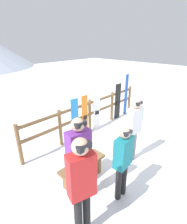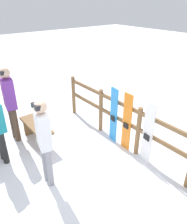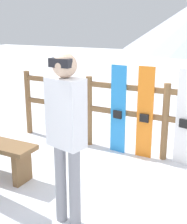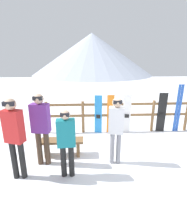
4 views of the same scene
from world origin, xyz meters
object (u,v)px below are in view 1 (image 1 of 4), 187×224
Objects in this scene: bench at (83,168)px; person_red at (82,183)px; snowboard_blue at (75,120)px; person_purple at (79,156)px; person_white at (134,126)px; ski_pair_blue at (126,95)px; person_teal at (123,159)px; snowboard_black_stripe at (118,101)px; snowboard_white at (97,111)px; snowboard_orange at (85,116)px.

person_red is at bearing -133.81° from bench.
person_purple is at bearing -129.42° from snowboard_blue.
person_white is 2.27m from person_red.
snowboard_blue is at bearing 98.46° from person_white.
person_purple reaches higher than ski_pair_blue.
snowboard_blue is (1.09, 1.48, 0.33)m from bench.
snowboard_black_stripe is at bearing 36.92° from person_teal.
snowboard_blue is at bearing -180.00° from snowboard_white.
person_teal is 3.02m from snowboard_white.
person_red is (-1.07, -0.01, 0.18)m from person_teal.
snowboard_orange is 2.42m from ski_pair_blue.
bench is 4.23m from ski_pair_blue.
snowboard_white is 0.96× the size of snowboard_black_stripe.
snowboard_blue is 0.99× the size of snowboard_orange.
snowboard_black_stripe is (3.13, 2.35, -0.21)m from person_teal.
person_red reaches higher than person_teal.
snowboard_blue is (-0.28, 1.90, -0.35)m from person_white.
bench is 0.73× the size of person_teal.
person_red is 1.34× the size of snowboard_blue.
bench is 0.92m from person_purple.
person_teal reaches higher than snowboard_white.
snowboard_orange is (1.52, 1.48, 0.34)m from bench.
person_white is at bearing -94.32° from snowboard_orange.
snowboard_blue is 0.96× the size of snowboard_black_stripe.
snowboard_white is at bearing 38.72° from person_red.
person_teal is at bearing -110.31° from snowboard_blue.
ski_pair_blue is (2.41, 0.00, 0.17)m from snowboard_orange.
ski_pair_blue is at bearing 20.64° from bench.
snowboard_black_stripe is at bearing 0.00° from snowboard_white.
person_teal is 0.86× the size of person_red.
snowboard_white is at bearing -179.89° from ski_pair_blue.
bench is 0.63× the size of person_purple.
person_red is 3.80m from snowboard_white.
person_red is at bearing -150.64° from snowboard_black_stripe.
person_white is 0.94× the size of person_purple.
person_red is 4.83m from snowboard_black_stripe.
snowboard_orange is 1.83m from snowboard_black_stripe.
ski_pair_blue is at bearing 36.64° from person_white.
person_purple is 1.33× the size of snowboard_blue.
person_red is (-2.22, -0.46, 0.07)m from person_white.
bench is 1.59m from person_white.
person_teal is at bearing -118.87° from snowboard_orange.
person_purple is at bearing -136.48° from snowboard_orange.
person_red is at bearing -179.45° from person_teal.
person_white is at bearing -110.86° from snowboard_white.
snowboard_blue is at bearing 50.61° from person_red.
person_white is at bearing 21.36° from person_teal.
snowboard_black_stripe is at bearing -179.66° from ski_pair_blue.
snowboard_black_stripe is (2.26, 0.00, 0.03)m from snowboard_blue.
snowboard_orange is 1.00× the size of snowboard_white.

